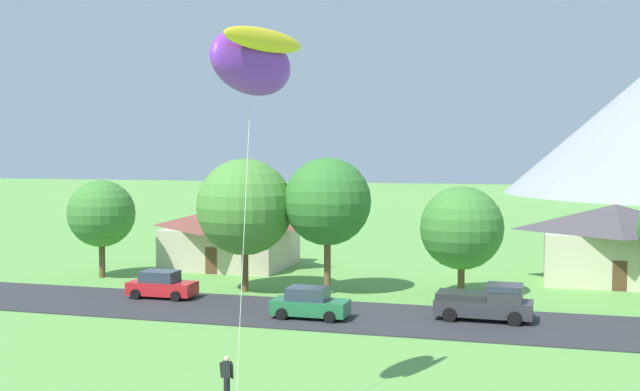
{
  "coord_description": "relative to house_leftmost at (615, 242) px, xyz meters",
  "views": [
    {
      "loc": [
        8.4,
        -10.12,
        9.33
      ],
      "look_at": [
        0.23,
        18.92,
        7.52
      ],
      "focal_mm": 43.12,
      "sensor_mm": 36.0,
      "label": 1
    }
  ],
  "objects": [
    {
      "name": "house_leftmost",
      "position": [
        0.0,
        0.0,
        0.0
      ],
      "size": [
        10.23,
        7.38,
        5.52
      ],
      "color": "beige",
      "rests_on": "ground"
    },
    {
      "name": "kite_flyer_with_kite",
      "position": [
        -14.71,
        -32.32,
        9.4
      ],
      "size": [
        2.95,
        6.17,
        13.57
      ],
      "color": "#3D3D42",
      "rests_on": "ground"
    },
    {
      "name": "tree_near_left",
      "position": [
        -18.32,
        -9.38,
        3.11
      ],
      "size": [
        5.66,
        5.66,
        8.81
      ],
      "color": "brown",
      "rests_on": "ground"
    },
    {
      "name": "house_left_center",
      "position": [
        -28.75,
        -0.31,
        -0.35
      ],
      "size": [
        9.87,
        8.45,
        4.85
      ],
      "color": "beige",
      "rests_on": "ground"
    },
    {
      "name": "tree_center",
      "position": [
        -23.69,
        -10.21,
        2.72
      ],
      "size": [
        6.33,
        6.33,
        8.76
      ],
      "color": "brown",
      "rests_on": "ground"
    },
    {
      "name": "parked_car_green_west_end",
      "position": [
        -17.28,
        -16.94,
        -1.99
      ],
      "size": [
        4.21,
        2.1,
        1.68
      ],
      "color": "#237042",
      "rests_on": "road_strip"
    },
    {
      "name": "pickup_truck_charcoal_east_side",
      "position": [
        -7.89,
        -14.87,
        -1.8
      ],
      "size": [
        5.24,
        2.4,
        1.99
      ],
      "color": "#333338",
      "rests_on": "road_strip"
    },
    {
      "name": "watcher_person",
      "position": [
        -16.36,
        -30.89,
        -1.98
      ],
      "size": [
        0.56,
        0.24,
        1.68
      ],
      "color": "black",
      "rests_on": "ground"
    },
    {
      "name": "tree_left_of_center",
      "position": [
        -35.77,
        -7.79,
        1.81
      ],
      "size": [
        4.87,
        4.87,
        7.12
      ],
      "color": "brown",
      "rests_on": "ground"
    },
    {
      "name": "tree_right_of_center",
      "position": [
        -9.88,
        -8.0,
        1.51
      ],
      "size": [
        5.29,
        5.29,
        7.03
      ],
      "color": "brown",
      "rests_on": "ground"
    },
    {
      "name": "road_strip",
      "position": [
        -13.82,
        -15.77,
        -2.82
      ],
      "size": [
        160.0,
        7.85,
        0.08
      ],
      "primitive_type": "cube",
      "color": "#2D2D33",
      "rests_on": "ground"
    },
    {
      "name": "parked_car_red_mid_west",
      "position": [
        -27.82,
        -13.93,
        -1.99
      ],
      "size": [
        4.23,
        2.14,
        1.68
      ],
      "color": "red",
      "rests_on": "road_strip"
    }
  ]
}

